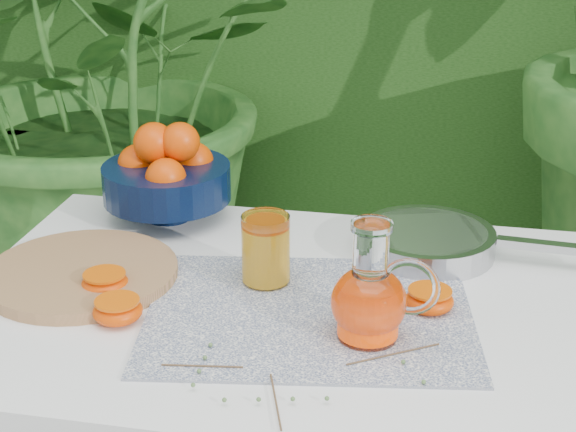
% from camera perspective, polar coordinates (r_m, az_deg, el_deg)
% --- Properties ---
extents(potted_plant_left, '(2.18, 2.18, 1.61)m').
position_cam_1_polar(potted_plant_left, '(2.64, -11.27, 9.65)').
color(potted_plant_left, '#1E501B').
rests_on(potted_plant_left, ground).
extents(white_table, '(1.00, 0.70, 0.75)m').
position_cam_1_polar(white_table, '(1.39, -0.16, -8.39)').
color(white_table, white).
rests_on(white_table, ground).
extents(placemat, '(0.53, 0.44, 0.00)m').
position_cam_1_polar(placemat, '(1.31, 1.38, -6.33)').
color(placemat, '#0C1B46').
rests_on(placemat, white_table).
extents(cutting_board, '(0.31, 0.31, 0.02)m').
position_cam_1_polar(cutting_board, '(1.44, -13.19, -3.63)').
color(cutting_board, '#AA754C').
rests_on(cutting_board, white_table).
extents(fruit_bowl, '(0.30, 0.30, 0.19)m').
position_cam_1_polar(fruit_bowl, '(1.62, -7.86, 2.70)').
color(fruit_bowl, black).
rests_on(fruit_bowl, white_table).
extents(juice_pitcher, '(0.16, 0.12, 0.17)m').
position_cam_1_polar(juice_pitcher, '(1.22, 5.35, -5.36)').
color(juice_pitcher, white).
rests_on(juice_pitcher, white_table).
extents(juice_tumbler, '(0.08, 0.08, 0.11)m').
position_cam_1_polar(juice_tumbler, '(1.37, -1.44, -2.26)').
color(juice_tumbler, white).
rests_on(juice_tumbler, white_table).
extents(saute_pan, '(0.41, 0.25, 0.04)m').
position_cam_1_polar(saute_pan, '(1.51, 9.11, -1.57)').
color(saute_pan, '#A9AAAE').
rests_on(saute_pan, white_table).
extents(orange_halves, '(0.59, 0.21, 0.04)m').
position_cam_1_polar(orange_halves, '(1.32, -4.63, -5.27)').
color(orange_halves, '#DA5002').
rests_on(orange_halves, white_table).
extents(thyme_sprigs, '(0.36, 0.26, 0.01)m').
position_cam_1_polar(thyme_sprigs, '(1.16, 0.51, -10.02)').
color(thyme_sprigs, brown).
rests_on(thyme_sprigs, white_table).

